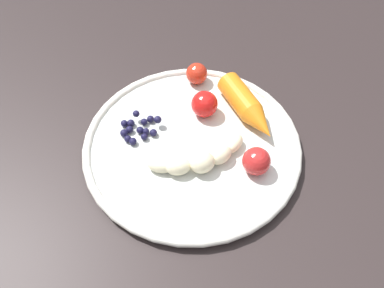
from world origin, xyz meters
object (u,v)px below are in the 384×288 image
(dining_table, at_px, (180,209))
(tomato_far, at_px, (204,104))
(plate, at_px, (192,145))
(banana, at_px, (200,160))
(tomato_mid, at_px, (197,74))
(blueberry_pile, at_px, (139,128))
(tomato_near, at_px, (256,161))
(carrot_orange, at_px, (248,108))

(dining_table, bearing_deg, tomato_far, -12.99)
(plate, bearing_deg, dining_table, 164.67)
(dining_table, distance_m, banana, 0.13)
(banana, xyz_separation_m, tomato_mid, (0.16, 0.02, 0.00))
(blueberry_pile, distance_m, tomato_near, 0.18)
(dining_table, distance_m, blueberry_pile, 0.15)
(dining_table, height_order, tomato_far, tomato_far)
(banana, xyz_separation_m, tomato_near, (0.00, -0.07, 0.01))
(blueberry_pile, relative_size, tomato_mid, 1.76)
(carrot_orange, height_order, tomato_mid, carrot_orange)
(banana, bearing_deg, tomato_mid, 7.64)
(banana, distance_m, blueberry_pile, 0.11)
(banana, distance_m, tomato_near, 0.08)
(plate, relative_size, carrot_orange, 2.54)
(tomato_mid, bearing_deg, banana, -172.36)
(carrot_orange, bearing_deg, tomato_mid, 51.63)
(plate, distance_m, tomato_far, 0.07)
(banana, relative_size, tomato_far, 3.32)
(banana, distance_m, tomato_far, 0.10)
(banana, distance_m, tomato_mid, 0.17)
(tomato_far, bearing_deg, dining_table, 167.01)
(plate, bearing_deg, tomato_near, -110.57)
(banana, bearing_deg, tomato_far, 2.07)
(blueberry_pile, height_order, tomato_mid, tomato_mid)
(dining_table, height_order, carrot_orange, carrot_orange)
(tomato_near, bearing_deg, banana, 91.27)
(banana, bearing_deg, plate, 23.59)
(banana, relative_size, tomato_near, 3.45)
(banana, height_order, blueberry_pile, banana)
(tomato_far, bearing_deg, tomato_mid, 15.35)
(tomato_mid, bearing_deg, carrot_orange, -128.37)
(dining_table, relative_size, plate, 3.14)
(blueberry_pile, bearing_deg, carrot_orange, -73.19)
(plate, height_order, blueberry_pile, blueberry_pile)
(plate, height_order, banana, banana)
(plate, height_order, carrot_orange, carrot_orange)
(banana, bearing_deg, carrot_orange, -31.82)
(plate, relative_size, blueberry_pile, 5.15)
(plate, bearing_deg, tomato_mid, 2.90)
(plate, height_order, tomato_near, tomato_near)
(carrot_orange, height_order, tomato_near, tomato_near)
(carrot_orange, bearing_deg, dining_table, 141.17)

